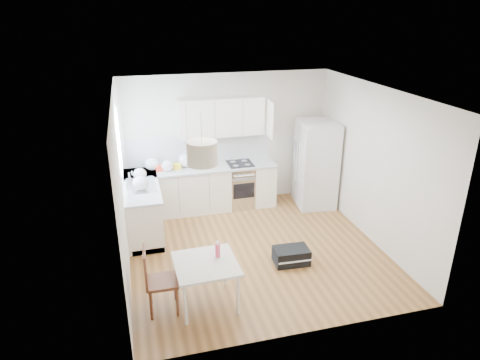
% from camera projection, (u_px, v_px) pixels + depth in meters
% --- Properties ---
extents(floor, '(4.20, 4.20, 0.00)m').
position_uv_depth(floor, '(255.00, 249.00, 7.34)').
color(floor, brown).
rests_on(floor, ground).
extents(ceiling, '(4.20, 4.20, 0.00)m').
position_uv_depth(ceiling, '(258.00, 92.00, 6.33)').
color(ceiling, white).
rests_on(ceiling, wall_back).
extents(wall_back, '(4.20, 0.00, 4.20)m').
position_uv_depth(wall_back, '(227.00, 140.00, 8.72)').
color(wall_back, beige).
rests_on(wall_back, floor).
extents(wall_left, '(0.00, 4.20, 4.20)m').
position_uv_depth(wall_left, '(121.00, 190.00, 6.34)').
color(wall_left, beige).
rests_on(wall_left, floor).
extents(wall_right, '(0.00, 4.20, 4.20)m').
position_uv_depth(wall_right, '(374.00, 165.00, 7.33)').
color(wall_right, beige).
rests_on(wall_right, floor).
extents(window_glassblock, '(0.02, 1.00, 1.00)m').
position_uv_depth(window_glassblock, '(119.00, 142.00, 7.23)').
color(window_glassblock, '#BFE0F9').
rests_on(window_glassblock, wall_left).
extents(cabinets_back, '(3.00, 0.60, 0.88)m').
position_uv_depth(cabinets_back, '(202.00, 189.00, 8.65)').
color(cabinets_back, white).
rests_on(cabinets_back, floor).
extents(cabinets_left, '(0.60, 1.80, 0.88)m').
position_uv_depth(cabinets_left, '(143.00, 209.00, 7.83)').
color(cabinets_left, white).
rests_on(cabinets_left, floor).
extents(counter_back, '(3.02, 0.64, 0.04)m').
position_uv_depth(counter_back, '(201.00, 168.00, 8.48)').
color(counter_back, '#A7A9AC').
rests_on(counter_back, cabinets_back).
extents(counter_left, '(0.64, 1.82, 0.04)m').
position_uv_depth(counter_left, '(141.00, 185.00, 7.66)').
color(counter_left, '#A7A9AC').
rests_on(counter_left, cabinets_left).
extents(backsplash_back, '(3.00, 0.01, 0.58)m').
position_uv_depth(backsplash_back, '(198.00, 149.00, 8.63)').
color(backsplash_back, white).
rests_on(backsplash_back, wall_back).
extents(backsplash_left, '(0.01, 1.80, 0.58)m').
position_uv_depth(backsplash_left, '(122.00, 171.00, 7.47)').
color(backsplash_left, white).
rests_on(backsplash_left, wall_left).
extents(upper_cabinets, '(1.70, 0.32, 0.75)m').
position_uv_depth(upper_cabinets, '(221.00, 117.00, 8.35)').
color(upper_cabinets, white).
rests_on(upper_cabinets, wall_back).
extents(range_oven, '(0.50, 0.61, 0.88)m').
position_uv_depth(range_oven, '(240.00, 186.00, 8.84)').
color(range_oven, silver).
rests_on(range_oven, floor).
extents(sink, '(0.50, 0.80, 0.16)m').
position_uv_depth(sink, '(141.00, 186.00, 7.61)').
color(sink, silver).
rests_on(sink, counter_left).
extents(refrigerator, '(0.94, 0.97, 1.76)m').
position_uv_depth(refrigerator, '(316.00, 164.00, 8.76)').
color(refrigerator, silver).
rests_on(refrigerator, floor).
extents(dining_table, '(0.86, 0.86, 0.66)m').
position_uv_depth(dining_table, '(206.00, 267.00, 5.80)').
color(dining_table, beige).
rests_on(dining_table, floor).
extents(dining_chair, '(0.42, 0.42, 0.96)m').
position_uv_depth(dining_chair, '(162.00, 280.00, 5.71)').
color(dining_chair, '#452514').
rests_on(dining_chair, floor).
extents(drink_bottle, '(0.08, 0.08, 0.24)m').
position_uv_depth(drink_bottle, '(218.00, 249.00, 5.87)').
color(drink_bottle, '#D83C5D').
rests_on(drink_bottle, dining_table).
extents(gym_bag, '(0.57, 0.39, 0.26)m').
position_uv_depth(gym_bag, '(291.00, 256.00, 6.93)').
color(gym_bag, black).
rests_on(gym_bag, floor).
extents(pendant_lamp, '(0.50, 0.50, 0.30)m').
position_uv_depth(pendant_lamp, '(202.00, 153.00, 5.32)').
color(pendant_lamp, '#B5A58B').
rests_on(pendant_lamp, ceiling).
extents(grocery_bag_a, '(0.27, 0.23, 0.24)m').
position_uv_depth(grocery_bag_a, '(152.00, 164.00, 8.28)').
color(grocery_bag_a, white).
rests_on(grocery_bag_a, counter_back).
extents(grocery_bag_b, '(0.23, 0.20, 0.21)m').
position_uv_depth(grocery_bag_b, '(167.00, 166.00, 8.25)').
color(grocery_bag_b, white).
rests_on(grocery_bag_b, counter_back).
extents(grocery_bag_c, '(0.32, 0.27, 0.28)m').
position_uv_depth(grocery_bag_c, '(186.00, 160.00, 8.43)').
color(grocery_bag_c, white).
rests_on(grocery_bag_c, counter_back).
extents(grocery_bag_d, '(0.24, 0.20, 0.22)m').
position_uv_depth(grocery_bag_d, '(140.00, 174.00, 7.84)').
color(grocery_bag_d, white).
rests_on(grocery_bag_d, counter_back).
extents(grocery_bag_e, '(0.27, 0.23, 0.25)m').
position_uv_depth(grocery_bag_e, '(140.00, 183.00, 7.38)').
color(grocery_bag_e, white).
rests_on(grocery_bag_e, counter_left).
extents(snack_orange, '(0.19, 0.14, 0.11)m').
position_uv_depth(snack_orange, '(208.00, 164.00, 8.46)').
color(snack_orange, orange).
rests_on(snack_orange, counter_back).
extents(snack_yellow, '(0.18, 0.15, 0.11)m').
position_uv_depth(snack_yellow, '(177.00, 166.00, 8.37)').
color(snack_yellow, yellow).
rests_on(snack_yellow, counter_back).
extents(snack_red, '(0.18, 0.15, 0.11)m').
position_uv_depth(snack_red, '(160.00, 168.00, 8.28)').
color(snack_red, red).
rests_on(snack_red, counter_back).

